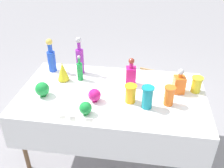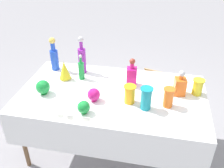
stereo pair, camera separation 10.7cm
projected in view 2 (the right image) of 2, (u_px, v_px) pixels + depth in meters
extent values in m
plane|color=gray|center=(112.00, 147.00, 2.87)|extent=(40.00, 40.00, 0.00)
cube|color=white|center=(112.00, 94.00, 2.47)|extent=(1.83, 1.03, 0.03)
cube|color=white|center=(100.00, 144.00, 2.13)|extent=(1.83, 0.01, 0.36)
cylinder|color=brown|center=(23.00, 140.00, 2.47)|extent=(0.04, 0.04, 0.73)
cylinder|color=brown|center=(193.00, 166.00, 2.19)|extent=(0.04, 0.04, 0.73)
cylinder|color=brown|center=(56.00, 93.00, 3.16)|extent=(0.04, 0.04, 0.73)
cylinder|color=brown|center=(188.00, 109.00, 2.88)|extent=(0.04, 0.04, 0.73)
cylinder|color=blue|center=(55.00, 60.00, 2.82)|extent=(0.09, 0.09, 0.23)
cylinder|color=blue|center=(53.00, 47.00, 2.73)|extent=(0.05, 0.05, 0.10)
sphere|color=gold|center=(52.00, 41.00, 2.69)|extent=(0.07, 0.07, 0.07)
cylinder|color=purple|center=(82.00, 61.00, 2.75)|extent=(0.08, 0.08, 0.28)
cylinder|color=purple|center=(81.00, 45.00, 2.65)|extent=(0.04, 0.04, 0.09)
sphere|color=#B2B2B7|center=(81.00, 39.00, 2.62)|extent=(0.06, 0.06, 0.06)
cylinder|color=#198C38|center=(81.00, 71.00, 2.64)|extent=(0.06, 0.06, 0.19)
cylinder|color=#198C38|center=(81.00, 60.00, 2.58)|extent=(0.02, 0.02, 0.07)
sphere|color=#B2B2B7|center=(80.00, 56.00, 2.55)|extent=(0.03, 0.03, 0.03)
cube|color=orange|center=(180.00, 87.00, 2.40)|extent=(0.12, 0.12, 0.17)
cylinder|color=orange|center=(181.00, 77.00, 2.35)|extent=(0.04, 0.04, 0.04)
sphere|color=#B2B2B7|center=(182.00, 74.00, 2.33)|extent=(0.06, 0.06, 0.06)
cube|color=#C61972|center=(132.00, 77.00, 2.54)|extent=(0.11, 0.11, 0.20)
cylinder|color=#C61972|center=(132.00, 66.00, 2.47)|extent=(0.04, 0.04, 0.06)
sphere|color=maroon|center=(132.00, 61.00, 2.44)|extent=(0.06, 0.06, 0.06)
cylinder|color=orange|center=(169.00, 97.00, 2.23)|extent=(0.09, 0.09, 0.19)
cylinder|color=orange|center=(170.00, 89.00, 2.19)|extent=(0.10, 0.10, 0.01)
cylinder|color=orange|center=(130.00, 94.00, 2.28)|extent=(0.10, 0.10, 0.18)
cylinder|color=orange|center=(130.00, 87.00, 2.24)|extent=(0.11, 0.11, 0.01)
cylinder|color=teal|center=(146.00, 99.00, 2.20)|extent=(0.09, 0.09, 0.21)
cylinder|color=teal|center=(147.00, 89.00, 2.14)|extent=(0.11, 0.11, 0.01)
cylinder|color=yellow|center=(198.00, 87.00, 2.40)|extent=(0.09, 0.09, 0.16)
cylinder|color=yellow|center=(199.00, 80.00, 2.36)|extent=(0.11, 0.11, 0.01)
cylinder|color=yellow|center=(65.00, 78.00, 2.69)|extent=(0.08, 0.08, 0.01)
cone|color=yellow|center=(65.00, 70.00, 2.63)|extent=(0.13, 0.13, 0.19)
cylinder|color=#C61972|center=(94.00, 100.00, 2.35)|extent=(0.05, 0.05, 0.01)
sphere|color=#C61972|center=(94.00, 95.00, 2.32)|extent=(0.12, 0.12, 0.12)
cylinder|color=#198C38|center=(44.00, 93.00, 2.45)|extent=(0.06, 0.06, 0.01)
sphere|color=#198C38|center=(43.00, 87.00, 2.41)|extent=(0.14, 0.14, 0.14)
cylinder|color=#198C38|center=(84.00, 113.00, 2.19)|extent=(0.05, 0.05, 0.01)
sphere|color=#198C38|center=(84.00, 107.00, 2.16)|extent=(0.11, 0.11, 0.11)
cube|color=white|center=(86.00, 120.00, 2.09)|extent=(0.06, 0.02, 0.04)
cube|color=white|center=(60.00, 116.00, 2.14)|extent=(0.05, 0.02, 0.03)
cube|color=white|center=(70.00, 117.00, 2.11)|extent=(0.05, 0.02, 0.04)
cube|color=tan|center=(107.00, 85.00, 3.76)|extent=(0.61, 0.48, 0.26)
cube|color=tan|center=(108.00, 72.00, 3.76)|extent=(0.48, 0.20, 0.09)
cube|color=tan|center=(154.00, 90.00, 3.54)|extent=(0.47, 0.46, 0.38)
cube|color=tan|center=(156.00, 72.00, 3.51)|extent=(0.35, 0.16, 0.09)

